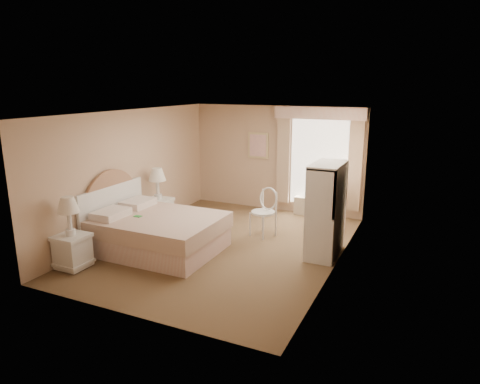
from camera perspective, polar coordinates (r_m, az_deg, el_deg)
The scene contains 9 objects.
room at distance 7.80m, azimuth -2.16°, elevation 1.34°, with size 4.21×5.51×2.51m.
window at distance 9.87m, azimuth 10.38°, elevation 4.38°, with size 2.05×0.22×2.51m.
framed_art at distance 10.36m, azimuth 2.43°, elevation 6.23°, with size 0.52×0.04×0.62m.
bed at distance 8.05m, azimuth -11.46°, elevation -5.05°, with size 2.21×1.74×1.54m.
nightstand_near at distance 7.61m, azimuth -21.53°, elevation -6.24°, with size 0.50×0.50×1.21m.
nightstand_far at distance 9.35m, azimuth -10.81°, elevation -1.66°, with size 0.52×0.52×1.25m.
round_table at distance 9.60m, azimuth 11.41°, elevation -0.76°, with size 0.78×0.78×0.83m.
cafe_chair at distance 8.59m, azimuth 3.39°, elevation -2.15°, with size 0.61×0.61×0.98m.
armoire at distance 7.72m, azimuth 11.41°, elevation -3.35°, with size 0.50×1.01×1.67m.
Camera 1 is at (3.46, -6.77, 2.98)m, focal length 32.00 mm.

